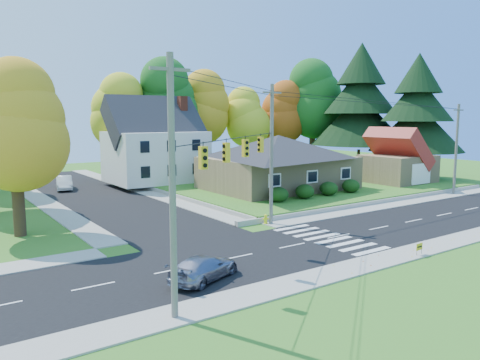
% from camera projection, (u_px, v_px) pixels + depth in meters
% --- Properties ---
extents(ground, '(120.00, 120.00, 0.00)m').
position_uv_depth(ground, '(339.00, 236.00, 30.42)').
color(ground, '#3D7923').
extents(road_main, '(90.00, 8.00, 0.02)m').
position_uv_depth(road_main, '(339.00, 236.00, 30.42)').
color(road_main, black).
rests_on(road_main, ground).
extents(road_cross, '(8.00, 44.00, 0.02)m').
position_uv_depth(road_cross, '(92.00, 194.00, 47.06)').
color(road_cross, black).
rests_on(road_cross, ground).
extents(sidewalk_north, '(90.00, 2.00, 0.08)m').
position_uv_depth(sidewalk_north, '(288.00, 222.00, 34.48)').
color(sidewalk_north, '#9C9A90').
rests_on(sidewalk_north, ground).
extents(sidewalk_south, '(90.00, 2.00, 0.08)m').
position_uv_depth(sidewalk_south, '(405.00, 254.00, 26.34)').
color(sidewalk_south, '#9C9A90').
rests_on(sidewalk_south, ground).
extents(lawn, '(30.00, 30.00, 0.50)m').
position_uv_depth(lawn, '(284.00, 181.00, 54.83)').
color(lawn, '#3D7923').
rests_on(lawn, ground).
extents(ranch_house, '(14.60, 10.60, 5.40)m').
position_uv_depth(ranch_house, '(278.00, 161.00, 47.53)').
color(ranch_house, tan).
rests_on(ranch_house, lawn).
extents(colonial_house, '(10.40, 8.40, 9.60)m').
position_uv_depth(colonial_house, '(156.00, 145.00, 52.62)').
color(colonial_house, silver).
rests_on(colonial_house, lawn).
extents(garage, '(7.30, 6.30, 4.60)m').
position_uv_depth(garage, '(398.00, 161.00, 52.24)').
color(garage, tan).
rests_on(garage, lawn).
extents(hedge_row, '(10.70, 1.70, 1.27)m').
position_uv_depth(hedge_row, '(317.00, 190.00, 42.48)').
color(hedge_row, '#163A10').
rests_on(hedge_row, lawn).
extents(traffic_infrastructure, '(38.10, 10.66, 10.00)m').
position_uv_depth(traffic_infrastructure, '(324.00, 156.00, 30.75)').
color(traffic_infrastructure, '#666059').
rests_on(traffic_infrastructure, ground).
extents(tree_lot_0, '(6.72, 6.72, 12.51)m').
position_uv_depth(tree_lot_0, '(118.00, 112.00, 55.86)').
color(tree_lot_0, '#3F2A19').
rests_on(tree_lot_0, lawn).
extents(tree_lot_1, '(7.84, 7.84, 14.60)m').
position_uv_depth(tree_lot_1, '(167.00, 102.00, 58.26)').
color(tree_lot_1, '#3F2A19').
rests_on(tree_lot_1, lawn).
extents(tree_lot_2, '(7.28, 7.28, 13.56)m').
position_uv_depth(tree_lot_2, '(205.00, 108.00, 62.55)').
color(tree_lot_2, '#3F2A19').
rests_on(tree_lot_2, lawn).
extents(tree_lot_3, '(6.16, 6.16, 11.47)m').
position_uv_depth(tree_lot_3, '(245.00, 118.00, 65.31)').
color(tree_lot_3, '#3F2A19').
rests_on(tree_lot_3, lawn).
extents(tree_lot_4, '(6.72, 6.72, 12.51)m').
position_uv_depth(tree_lot_4, '(283.00, 113.00, 67.80)').
color(tree_lot_4, '#3F2A19').
rests_on(tree_lot_4, lawn).
extents(tree_lot_5, '(8.40, 8.40, 15.64)m').
position_uv_depth(tree_lot_5, '(313.00, 100.00, 68.17)').
color(tree_lot_5, '#3F2A19').
rests_on(tree_lot_5, lawn).
extents(conifer_east_a, '(12.80, 12.80, 16.96)m').
position_uv_depth(conifer_east_a, '(360.00, 104.00, 62.34)').
color(conifer_east_a, '#3F2A19').
rests_on(conifer_east_a, lawn).
extents(conifer_east_b, '(11.20, 11.20, 14.84)m').
position_uv_depth(conifer_east_b, '(417.00, 112.00, 56.54)').
color(conifer_east_b, '#3F2A19').
rests_on(conifer_east_b, lawn).
extents(tree_west_0, '(6.16, 6.16, 11.47)m').
position_uv_depth(tree_west_0, '(14.00, 126.00, 29.62)').
color(tree_west_0, '#3F2A19').
rests_on(tree_west_0, ground).
extents(silver_sedan, '(4.40, 3.11, 1.18)m').
position_uv_depth(silver_sedan, '(204.00, 268.00, 22.16)').
color(silver_sedan, gray).
rests_on(silver_sedan, road_main).
extents(white_car, '(2.46, 4.64, 1.45)m').
position_uv_depth(white_car, '(64.00, 183.00, 49.82)').
color(white_car, silver).
rests_on(white_car, road_cross).
extents(fire_hydrant, '(0.43, 0.33, 0.75)m').
position_uv_depth(fire_hydrant, '(266.00, 220.00, 33.75)').
color(fire_hydrant, yellow).
rests_on(fire_hydrant, ground).
extents(yard_sign, '(0.59, 0.07, 0.73)m').
position_uv_depth(yard_sign, '(419.00, 247.00, 26.03)').
color(yard_sign, black).
rests_on(yard_sign, ground).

